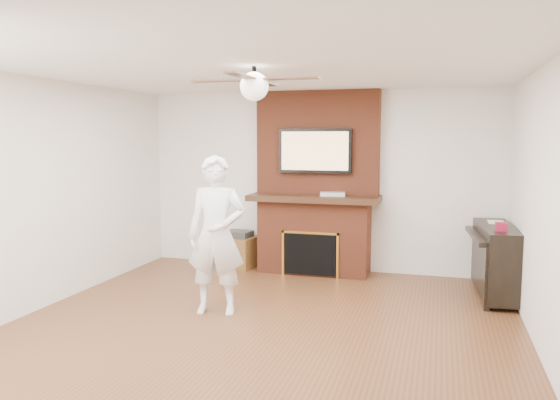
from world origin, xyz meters
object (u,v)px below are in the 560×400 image
(side_table, at_px, (239,250))
(fireplace, at_px, (315,201))
(person, at_px, (216,235))
(piano, at_px, (496,259))

(side_table, bearing_deg, fireplace, 11.75)
(fireplace, distance_m, person, 2.15)
(side_table, relative_size, piano, 0.40)
(person, relative_size, piano, 1.28)
(fireplace, height_order, side_table, fireplace)
(fireplace, relative_size, side_table, 4.71)
(person, bearing_deg, fireplace, 63.00)
(fireplace, height_order, person, fireplace)
(fireplace, height_order, piano, fireplace)
(fireplace, bearing_deg, side_table, -176.53)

